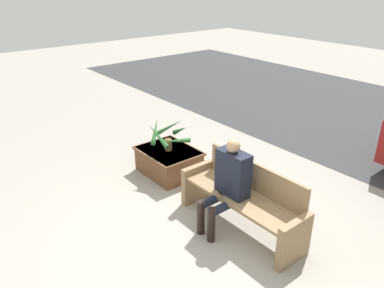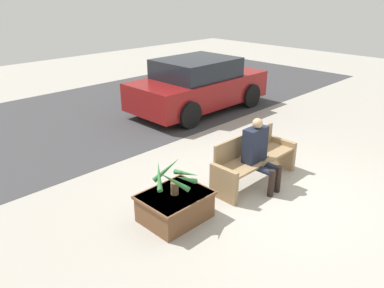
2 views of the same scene
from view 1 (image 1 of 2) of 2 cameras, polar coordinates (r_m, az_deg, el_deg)
ground_plane at (r=4.95m, az=1.12°, el=-14.15°), size 30.00×30.00×0.00m
bench at (r=4.99m, az=7.85°, el=-8.18°), size 1.82×0.55×0.87m
person_seated at (r=4.80m, az=5.52°, el=-5.64°), size 0.45×0.61×1.25m
planter_box at (r=6.32m, az=-3.56°, el=-2.51°), size 1.00×0.80×0.43m
potted_plant at (r=6.12m, az=-3.70°, el=1.45°), size 0.64×0.70×0.50m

